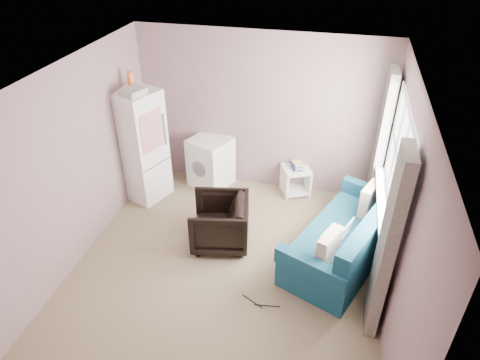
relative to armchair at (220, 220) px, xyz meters
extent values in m
cube|color=#927F5F|center=(0.21, -0.50, -0.39)|extent=(3.80, 4.20, 0.02)
cube|color=silver|center=(0.21, -0.50, 2.13)|extent=(3.80, 4.20, 0.02)
cube|color=gray|center=(0.21, 1.61, 0.87)|extent=(3.80, 0.02, 2.50)
cube|color=gray|center=(0.21, -2.61, 0.87)|extent=(3.80, 0.02, 2.50)
cube|color=gray|center=(-1.70, -0.50, 0.87)|extent=(0.02, 4.20, 2.50)
cube|color=gray|center=(2.12, -0.50, 0.87)|extent=(0.02, 4.20, 2.50)
cube|color=white|center=(2.10, 0.20, 1.12)|extent=(0.01, 1.60, 1.20)
imported|color=black|center=(0.00, 0.00, 0.00)|extent=(0.83, 0.86, 0.76)
cube|color=white|center=(-1.46, 0.86, 0.49)|extent=(0.77, 0.77, 1.74)
cube|color=slate|center=(-1.18, 0.75, 0.27)|extent=(0.21, 0.53, 0.02)
cube|color=slate|center=(-1.10, 0.95, 0.76)|extent=(0.03, 0.03, 0.50)
cube|color=white|center=(-1.19, 0.72, 0.83)|extent=(0.15, 0.39, 0.60)
cylinder|color=orange|center=(-1.52, 0.93, 1.48)|extent=(0.10, 0.10, 0.24)
cube|color=#BABAAF|center=(-1.39, 0.72, 1.41)|extent=(0.35, 0.37, 0.09)
cube|color=white|center=(-0.55, 1.40, 0.03)|extent=(0.76, 0.76, 0.82)
cube|color=slate|center=(-0.56, 1.38, 0.41)|extent=(0.70, 0.69, 0.05)
cylinder|color=slate|center=(-0.66, 1.13, 0.03)|extent=(0.26, 0.12, 0.27)
cube|color=white|center=(0.84, 1.46, 0.05)|extent=(0.54, 0.54, 0.04)
cube|color=white|center=(0.84, 1.46, -0.33)|extent=(0.54, 0.54, 0.04)
cube|color=white|center=(0.67, 1.39, -0.15)|extent=(0.20, 0.39, 0.46)
cube|color=white|center=(1.01, 1.54, -0.15)|extent=(0.20, 0.39, 0.46)
cube|color=navy|center=(0.84, 1.46, 0.08)|extent=(0.21, 0.24, 0.03)
cube|color=#C2BF81|center=(0.85, 1.47, 0.11)|extent=(0.22, 0.24, 0.03)
cube|color=navy|center=(0.83, 1.46, 0.14)|extent=(0.20, 0.24, 0.03)
cube|color=#C2BF81|center=(0.85, 1.46, 0.17)|extent=(0.22, 0.24, 0.03)
cube|color=#1A5976|center=(1.63, 0.09, -0.17)|extent=(1.54, 2.07, 0.42)
cube|color=#1A5976|center=(1.95, -0.04, 0.26)|extent=(0.89, 1.80, 0.46)
cube|color=#1A5976|center=(1.28, -0.74, 0.14)|extent=(0.87, 0.47, 0.21)
cube|color=#1A5976|center=(1.98, 0.93, 0.14)|extent=(0.87, 0.47, 0.21)
cube|color=#FCDABE|center=(1.44, -0.48, 0.24)|extent=(0.27, 0.43, 0.42)
cube|color=#FCDABE|center=(1.91, 0.63, 0.24)|extent=(0.27, 0.43, 0.42)
cube|color=white|center=(1.51, 0.03, 0.05)|extent=(0.35, 0.41, 0.02)
cube|color=silver|center=(1.63, -0.02, 0.16)|extent=(0.19, 0.34, 0.23)
cube|color=white|center=(2.03, 0.20, 0.49)|extent=(0.14, 1.70, 0.04)
cube|color=white|center=(2.08, 0.20, 0.52)|extent=(0.02, 1.68, 0.05)
cube|color=white|center=(2.08, 0.20, 1.12)|extent=(0.02, 1.68, 0.05)
cube|color=white|center=(2.08, 0.20, 1.72)|extent=(0.02, 1.68, 0.05)
cube|color=white|center=(2.08, -0.60, 1.12)|extent=(0.02, 0.05, 1.20)
cube|color=white|center=(2.08, -0.07, 1.12)|extent=(0.02, 0.05, 1.20)
cube|color=white|center=(2.08, 0.47, 1.12)|extent=(0.02, 0.05, 1.20)
cube|color=white|center=(2.08, 1.00, 1.12)|extent=(0.02, 0.05, 1.20)
cube|color=beige|center=(1.99, -0.88, 0.72)|extent=(0.12, 0.46, 2.18)
cube|color=beige|center=(1.99, 1.28, 0.72)|extent=(0.12, 0.46, 2.18)
cylinder|color=black|center=(0.84, -0.95, -0.38)|extent=(0.30, 0.05, 0.01)
cylinder|color=black|center=(0.66, -0.93, -0.38)|extent=(0.28, 0.15, 0.01)
camera|label=1|loc=(1.34, -4.30, 3.56)|focal=32.00mm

